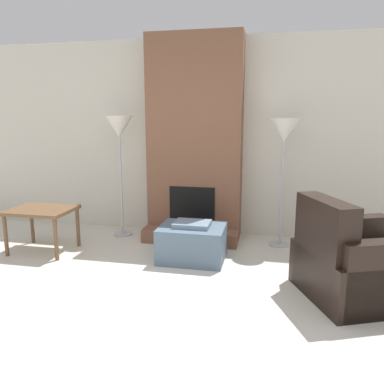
{
  "coord_description": "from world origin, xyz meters",
  "views": [
    {
      "loc": [
        0.96,
        -2.18,
        1.57
      ],
      "look_at": [
        0.0,
        2.43,
        0.64
      ],
      "focal_mm": 35.0,
      "sensor_mm": 36.0,
      "label": 1
    }
  ],
  "objects": [
    {
      "name": "ottoman",
      "position": [
        0.15,
        1.73,
        0.2
      ],
      "size": [
        0.72,
        0.56,
        0.44
      ],
      "color": "slate",
      "rests_on": "ground_plane"
    },
    {
      "name": "floor_lamp_right",
      "position": [
        1.12,
        2.43,
        1.36
      ],
      "size": [
        0.36,
        0.36,
        1.57
      ],
      "color": "#ADADB2",
      "rests_on": "ground_plane"
    },
    {
      "name": "wall_back",
      "position": [
        0.0,
        2.83,
        1.3
      ],
      "size": [
        8.01,
        0.06,
        2.6
      ],
      "primitive_type": "cube",
      "color": "beige",
      "rests_on": "ground_plane"
    },
    {
      "name": "ground_plane",
      "position": [
        0.0,
        0.0,
        0.0
      ],
      "size": [
        24.0,
        24.0,
        0.0
      ],
      "primitive_type": "plane",
      "color": "beige"
    },
    {
      "name": "floor_lamp_left",
      "position": [
        -0.97,
        2.43,
        1.39
      ],
      "size": [
        0.36,
        0.36,
        1.6
      ],
      "color": "#ADADB2",
      "rests_on": "ground_plane"
    },
    {
      "name": "armchair",
      "position": [
        1.75,
        1.16,
        0.29
      ],
      "size": [
        1.27,
        1.19,
        0.9
      ],
      "rotation": [
        0.0,
        0.0,
        1.96
      ],
      "color": "black",
      "rests_on": "ground_plane"
    },
    {
      "name": "fireplace",
      "position": [
        0.0,
        2.6,
        1.24
      ],
      "size": [
        1.21,
        0.66,
        2.6
      ],
      "color": "brown",
      "rests_on": "ground_plane"
    },
    {
      "name": "side_table",
      "position": [
        -1.65,
        1.64,
        0.45
      ],
      "size": [
        0.72,
        0.57,
        0.52
      ],
      "color": "brown",
      "rests_on": "ground_plane"
    }
  ]
}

